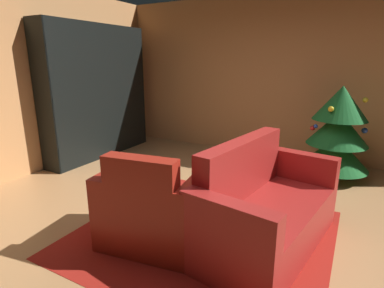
{
  "coord_description": "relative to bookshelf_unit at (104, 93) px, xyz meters",
  "views": [
    {
      "loc": [
        1.18,
        -2.68,
        1.7
      ],
      "look_at": [
        -0.33,
        0.11,
        0.83
      ],
      "focal_mm": 28.73,
      "sensor_mm": 36.0,
      "label": 1
    }
  ],
  "objects": [
    {
      "name": "bookshelf_unit",
      "position": [
        0.0,
        0.0,
        0.0
      ],
      "size": [
        0.39,
        2.18,
        2.28
      ],
      "color": "black",
      "rests_on": "ground"
    },
    {
      "name": "wall_left",
      "position": [
        -0.27,
        -1.46,
        0.28
      ],
      "size": [
        0.06,
        5.78,
        2.79
      ],
      "primitive_type": "cube",
      "color": "tan",
      "rests_on": "ground"
    },
    {
      "name": "decorated_tree",
      "position": [
        3.84,
        0.61,
        -0.42
      ],
      "size": [
        0.94,
        0.94,
        1.36
      ],
      "color": "brown",
      "rests_on": "ground"
    },
    {
      "name": "armchair_red",
      "position": [
        2.51,
        -2.01,
        -0.79
      ],
      "size": [
        1.07,
        0.88,
        0.94
      ],
      "color": "maroon",
      "rests_on": "ground"
    },
    {
      "name": "couch_red",
      "position": [
        3.4,
        -1.52,
        -0.79
      ],
      "size": [
        1.04,
        1.75,
        0.98
      ],
      "color": "maroon",
      "rests_on": "ground"
    },
    {
      "name": "area_rug",
      "position": [
        2.84,
        -1.65,
        -1.11
      ],
      "size": [
        2.38,
        2.26,
        0.01
      ],
      "primitive_type": "cube",
      "color": "maroon",
      "rests_on": "ground"
    },
    {
      "name": "coffee_table",
      "position": [
        2.88,
        -1.7,
        -0.72
      ],
      "size": [
        0.67,
        0.67,
        0.45
      ],
      "color": "black",
      "rests_on": "ground"
    },
    {
      "name": "wall_back",
      "position": [
        2.87,
        1.4,
        0.28
      ],
      "size": [
        6.34,
        0.06,
        2.79
      ],
      "primitive_type": "cube",
      "color": "tan",
      "rests_on": "ground"
    },
    {
      "name": "bottle_on_table",
      "position": [
        2.93,
        -1.88,
        -0.58
      ],
      "size": [
        0.07,
        0.07,
        0.22
      ],
      "color": "maroon",
      "rests_on": "coffee_table"
    },
    {
      "name": "ground_plane",
      "position": [
        2.87,
        -1.46,
        -1.12
      ],
      "size": [
        7.47,
        7.47,
        0.0
      ],
      "primitive_type": "plane",
      "color": "#B48150"
    },
    {
      "name": "book_stack_on_table",
      "position": [
        2.88,
        -1.71,
        -0.6
      ],
      "size": [
        0.23,
        0.19,
        0.14
      ],
      "color": "#9D978C",
      "rests_on": "coffee_table"
    }
  ]
}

